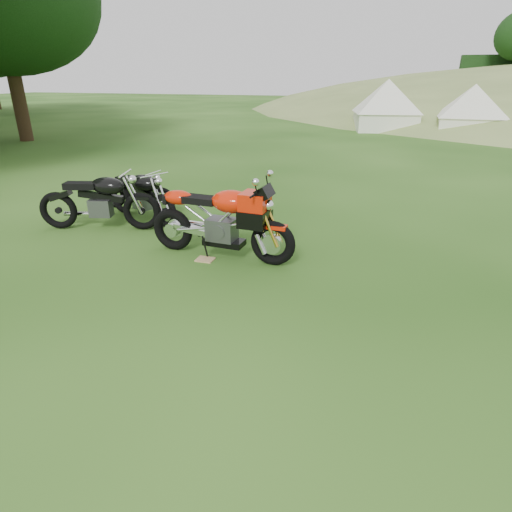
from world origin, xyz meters
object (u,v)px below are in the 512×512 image
(vintage_moto_d, at_px, (141,194))
(tent_left, at_px, (386,105))
(plywood_board, at_px, (205,259))
(sport_motorcycle, at_px, (220,215))
(tent_mid, at_px, (472,109))
(vintage_moto_a, at_px, (98,199))
(vintage_moto_c, at_px, (137,190))

(vintage_moto_d, xyz_separation_m, tent_left, (3.85, 17.22, 0.75))
(plywood_board, bearing_deg, sport_motorcycle, 50.05)
(tent_mid, bearing_deg, sport_motorcycle, -106.19)
(plywood_board, height_order, vintage_moto_a, vintage_moto_a)
(vintage_moto_a, bearing_deg, vintage_moto_d, 43.64)
(vintage_moto_c, height_order, tent_mid, tent_mid)
(vintage_moto_c, bearing_deg, vintage_moto_d, -46.44)
(vintage_moto_d, bearing_deg, plywood_board, -13.36)
(plywood_board, height_order, vintage_moto_d, vintage_moto_d)
(vintage_moto_c, bearing_deg, vintage_moto_a, -85.77)
(sport_motorcycle, distance_m, tent_left, 18.56)
(sport_motorcycle, distance_m, vintage_moto_c, 3.16)
(sport_motorcycle, height_order, vintage_moto_c, sport_motorcycle)
(tent_mid, bearing_deg, vintage_moto_c, -115.88)
(plywood_board, relative_size, vintage_moto_a, 0.12)
(sport_motorcycle, bearing_deg, vintage_moto_a, 171.52)
(vintage_moto_d, xyz_separation_m, tent_mid, (7.80, 16.45, 0.69))
(plywood_board, bearing_deg, vintage_moto_d, 143.56)
(tent_left, bearing_deg, plywood_board, -107.24)
(sport_motorcycle, bearing_deg, vintage_moto_c, 148.78)
(plywood_board, distance_m, vintage_moto_c, 3.17)
(tent_mid, bearing_deg, vintage_moto_a, -114.20)
(vintage_moto_c, xyz_separation_m, tent_left, (4.26, 16.70, 0.82))
(vintage_moto_a, xyz_separation_m, tent_mid, (8.22, 17.17, 0.64))
(vintage_moto_c, relative_size, vintage_moto_d, 0.87)
(tent_left, bearing_deg, vintage_moto_c, -115.93)
(plywood_board, height_order, vintage_moto_c, vintage_moto_c)
(tent_left, height_order, tent_mid, tent_left)
(vintage_moto_d, distance_m, tent_mid, 18.22)
(tent_left, bearing_deg, tent_mid, -22.61)
(tent_mid, bearing_deg, plywood_board, -106.52)
(vintage_moto_a, distance_m, vintage_moto_d, 0.84)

